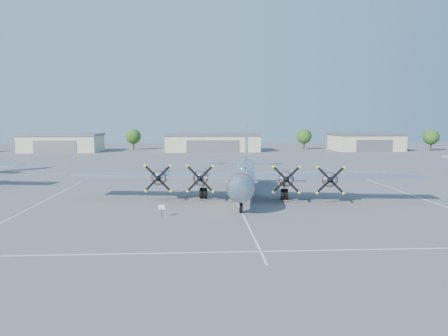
{
  "coord_description": "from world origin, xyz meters",
  "views": [
    {
      "loc": [
        -4.34,
        -51.53,
        9.09
      ],
      "look_at": [
        -1.07,
        3.13,
        3.2
      ],
      "focal_mm": 35.0,
      "sensor_mm": 36.0,
      "label": 1
    }
  ],
  "objects": [
    {
      "name": "parking_lines",
      "position": [
        0.0,
        -1.75,
        0.01
      ],
      "size": [
        60.0,
        50.08,
        0.01
      ],
      "color": "silver",
      "rests_on": "ground"
    },
    {
      "name": "tree_east",
      "position": [
        30.0,
        88.0,
        4.22
      ],
      "size": [
        4.8,
        4.8,
        6.64
      ],
      "color": "#382619",
      "rests_on": "ground"
    },
    {
      "name": "tree_far_east",
      "position": [
        68.0,
        80.0,
        4.22
      ],
      "size": [
        4.8,
        4.8,
        6.64
      ],
      "color": "#382619",
      "rests_on": "ground"
    },
    {
      "name": "ground",
      "position": [
        0.0,
        0.0,
        0.0
      ],
      "size": [
        260.0,
        260.0,
        0.0
      ],
      "primitive_type": "plane",
      "color": "#545457",
      "rests_on": "ground"
    },
    {
      "name": "main_bomber_b29",
      "position": [
        1.2,
        0.42,
        0.0
      ],
      "size": [
        43.68,
        32.8,
        8.91
      ],
      "primitive_type": null,
      "rotation": [
        0.0,
        0.0,
        -0.14
      ],
      "color": "white",
      "rests_on": "ground"
    },
    {
      "name": "hangar_center",
      "position": [
        0.0,
        81.96,
        2.71
      ],
      "size": [
        28.6,
        14.6,
        5.4
      ],
      "color": "#B9B093",
      "rests_on": "ground"
    },
    {
      "name": "info_placard",
      "position": [
        -7.82,
        -10.5,
        0.83
      ],
      "size": [
        0.62,
        0.11,
        1.19
      ],
      "rotation": [
        0.0,
        0.0,
        -0.1
      ],
      "color": "black",
      "rests_on": "ground"
    },
    {
      "name": "tree_west",
      "position": [
        -25.0,
        90.0,
        4.22
      ],
      "size": [
        4.8,
        4.8,
        6.64
      ],
      "color": "#382619",
      "rests_on": "ground"
    },
    {
      "name": "hangar_east",
      "position": [
        48.0,
        81.96,
        2.71
      ],
      "size": [
        20.6,
        14.6,
        5.4
      ],
      "color": "#B9B093",
      "rests_on": "ground"
    },
    {
      "name": "hangar_west",
      "position": [
        -45.0,
        81.96,
        2.71
      ],
      "size": [
        22.6,
        14.6,
        5.4
      ],
      "color": "#B9B093",
      "rests_on": "ground"
    }
  ]
}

